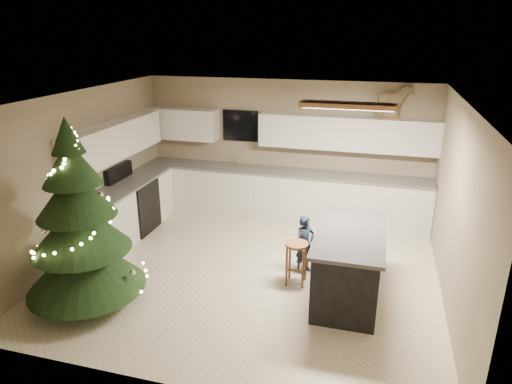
{
  "coord_description": "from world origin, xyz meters",
  "views": [
    {
      "loc": [
        1.72,
        -5.89,
        3.48
      ],
      "look_at": [
        0.0,
        0.35,
        1.15
      ],
      "focal_mm": 32.0,
      "sensor_mm": 36.0,
      "label": 1
    }
  ],
  "objects_px": {
    "island": "(348,264)",
    "bar_stool": "(297,253)",
    "toddler": "(305,244)",
    "rocking_horse": "(392,101)",
    "christmas_tree": "(80,232)"
  },
  "relations": [
    {
      "from": "island",
      "to": "toddler",
      "type": "distance_m",
      "value": 0.85
    },
    {
      "from": "bar_stool",
      "to": "toddler",
      "type": "distance_m",
      "value": 0.36
    },
    {
      "from": "bar_stool",
      "to": "rocking_horse",
      "type": "xyz_separation_m",
      "value": [
        1.14,
        2.48,
        1.83
      ]
    },
    {
      "from": "island",
      "to": "bar_stool",
      "type": "height_order",
      "value": "island"
    },
    {
      "from": "bar_stool",
      "to": "christmas_tree",
      "type": "distance_m",
      "value": 2.92
    },
    {
      "from": "island",
      "to": "bar_stool",
      "type": "xyz_separation_m",
      "value": [
        -0.74,
        0.15,
        -0.0
      ]
    },
    {
      "from": "christmas_tree",
      "to": "rocking_horse",
      "type": "xyz_separation_m",
      "value": [
        3.72,
        3.71,
        1.27
      ]
    },
    {
      "from": "island",
      "to": "christmas_tree",
      "type": "distance_m",
      "value": 3.54
    },
    {
      "from": "toddler",
      "to": "rocking_horse",
      "type": "relative_size",
      "value": 1.23
    },
    {
      "from": "bar_stool",
      "to": "toddler",
      "type": "height_order",
      "value": "toddler"
    },
    {
      "from": "bar_stool",
      "to": "toddler",
      "type": "xyz_separation_m",
      "value": [
        0.06,
        0.36,
        -0.03
      ]
    },
    {
      "from": "toddler",
      "to": "rocking_horse",
      "type": "xyz_separation_m",
      "value": [
        1.08,
        2.13,
        1.85
      ]
    },
    {
      "from": "island",
      "to": "christmas_tree",
      "type": "bearing_deg",
      "value": -162.05
    },
    {
      "from": "bar_stool",
      "to": "toddler",
      "type": "bearing_deg",
      "value": 80.75
    },
    {
      "from": "toddler",
      "to": "bar_stool",
      "type": "bearing_deg",
      "value": -145.93
    }
  ]
}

